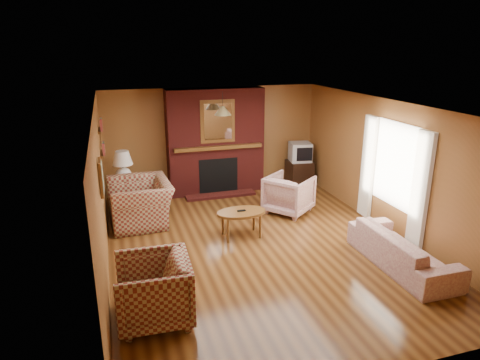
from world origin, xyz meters
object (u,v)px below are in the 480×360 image
object	(u,v)px
plaid_loveseat	(140,202)
coffee_table	(241,214)
floral_armchair	(289,194)
table_lamp	(123,165)
fireplace	(216,142)
tv_stand	(299,173)
crt_tv	(300,152)
plaid_armchair	(153,290)
floral_sofa	(402,249)
side_table	(125,196)

from	to	relation	value
plaid_loveseat	coffee_table	bearing A→B (deg)	51.88
floral_armchair	table_lamp	world-z (taller)	table_lamp
fireplace	tv_stand	distance (m)	2.24
table_lamp	crt_tv	size ratio (longest dim) A/B	1.20
plaid_armchair	floral_armchair	world-z (taller)	plaid_armchair
floral_sofa	crt_tv	world-z (taller)	crt_tv
floral_sofa	tv_stand	distance (m)	4.15
plaid_loveseat	floral_armchair	xyz separation A→B (m)	(2.96, -0.34, -0.03)
plaid_armchair	table_lamp	distance (m)	4.09
plaid_loveseat	table_lamp	distance (m)	1.03
coffee_table	table_lamp	world-z (taller)	table_lamp
plaid_loveseat	side_table	xyz separation A→B (m)	(-0.25, 0.85, -0.13)
crt_tv	fireplace	bearing A→B (deg)	174.70
plaid_loveseat	tv_stand	xyz separation A→B (m)	(3.90, 1.20, -0.11)
tv_stand	side_table	bearing A→B (deg)	-176.08
table_lamp	side_table	bearing A→B (deg)	0.00
plaid_loveseat	table_lamp	world-z (taller)	table_lamp
floral_armchair	plaid_loveseat	bearing A→B (deg)	44.85
crt_tv	plaid_loveseat	bearing A→B (deg)	-162.98
plaid_loveseat	floral_sofa	xyz separation A→B (m)	(3.75, -2.95, -0.13)
plaid_armchair	tv_stand	xyz separation A→B (m)	(4.00, 4.40, -0.11)
plaid_armchair	fireplace	bearing A→B (deg)	159.30
fireplace	table_lamp	size ratio (longest dim) A/B	3.55
tv_stand	crt_tv	world-z (taller)	crt_tv
coffee_table	table_lamp	bearing A→B (deg)	133.66
floral_sofa	table_lamp	xyz separation A→B (m)	(-4.00, 3.80, 0.67)
floral_armchair	tv_stand	xyz separation A→B (m)	(0.94, 1.54, -0.08)
fireplace	plaid_armchair	world-z (taller)	fireplace
coffee_table	plaid_loveseat	bearing A→B (deg)	145.09
floral_sofa	tv_stand	xyz separation A→B (m)	(0.15, 4.15, 0.02)
floral_armchair	coffee_table	world-z (taller)	floral_armchair
table_lamp	crt_tv	world-z (taller)	table_lamp
coffee_table	crt_tv	xyz separation A→B (m)	(2.22, 2.36, 0.42)
plaid_armchair	table_lamp	bearing A→B (deg)	-175.53
floral_armchair	floral_sofa	bearing A→B (deg)	158.41
fireplace	plaid_loveseat	xyz separation A→B (m)	(-1.85, -1.38, -0.76)
fireplace	coffee_table	distance (m)	2.67
side_table	crt_tv	distance (m)	4.20
fireplace	side_table	world-z (taller)	fireplace
fireplace	table_lamp	world-z (taller)	fireplace
side_table	fireplace	bearing A→B (deg)	14.29
table_lamp	crt_tv	bearing A→B (deg)	4.74
coffee_table	table_lamp	size ratio (longest dim) A/B	1.32
tv_stand	floral_armchair	bearing A→B (deg)	-122.31
floral_sofa	floral_armchair	distance (m)	2.73
fireplace	coffee_table	size ratio (longest dim) A/B	2.69
side_table	floral_armchair	bearing A→B (deg)	-20.42
fireplace	plaid_armchair	xyz separation A→B (m)	(-1.95, -4.58, -0.76)
side_table	tv_stand	bearing A→B (deg)	4.82
table_lamp	tv_stand	world-z (taller)	table_lamp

